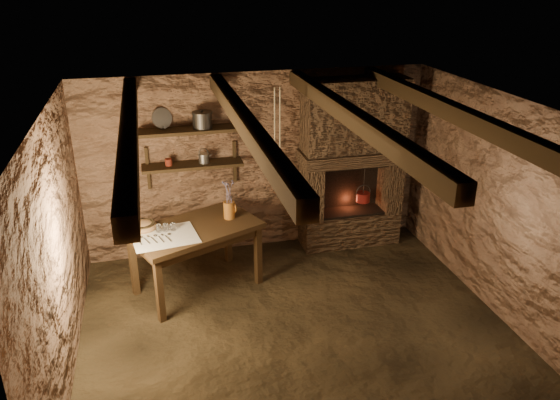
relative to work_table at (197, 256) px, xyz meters
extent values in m
plane|color=black|center=(0.93, -1.06, -0.44)|extent=(4.50, 4.50, 0.00)
cube|color=#4E3324|center=(0.93, 0.94, 0.76)|extent=(4.50, 0.04, 2.40)
cube|color=#4E3324|center=(0.93, -3.06, 0.76)|extent=(4.50, 0.04, 2.40)
cube|color=#4E3324|center=(-1.32, -1.06, 0.76)|extent=(0.04, 4.00, 2.40)
cube|color=#4E3324|center=(3.18, -1.06, 0.76)|extent=(0.04, 4.00, 2.40)
cube|color=black|center=(0.93, -1.06, 1.96)|extent=(4.50, 4.00, 0.04)
cube|color=black|center=(-0.57, -1.06, 1.87)|extent=(0.14, 3.95, 0.16)
cube|color=black|center=(0.43, -1.06, 1.87)|extent=(0.14, 3.95, 0.16)
cube|color=black|center=(1.43, -1.06, 1.87)|extent=(0.14, 3.95, 0.16)
cube|color=black|center=(2.43, -1.06, 1.87)|extent=(0.14, 3.95, 0.16)
cube|color=black|center=(0.08, 0.78, 0.86)|extent=(1.25, 0.30, 0.04)
cube|color=black|center=(0.08, 0.78, 1.31)|extent=(1.25, 0.30, 0.04)
cube|color=#37271B|center=(2.18, 0.71, -0.22)|extent=(1.35, 0.45, 0.45)
cube|color=#37271B|center=(1.62, 0.71, 0.38)|extent=(0.23, 0.45, 0.75)
cube|color=#37271B|center=(2.75, 0.71, 0.38)|extent=(0.23, 0.45, 0.75)
cube|color=#37271B|center=(2.18, 0.68, 0.84)|extent=(1.43, 0.51, 0.16)
cube|color=#37271B|center=(2.18, 0.71, 1.39)|extent=(1.35, 0.45, 0.94)
cube|color=black|center=(2.18, 0.90, 0.38)|extent=(0.90, 0.06, 0.75)
cube|color=black|center=(0.00, 0.00, 0.35)|extent=(1.65, 1.33, 0.06)
cube|color=black|center=(0.00, 0.00, 0.26)|extent=(1.49, 1.17, 0.10)
cube|color=white|center=(-0.35, -0.18, 0.38)|extent=(0.77, 0.66, 0.01)
cylinder|color=#99581D|center=(0.43, 0.14, 0.48)|extent=(0.15, 0.15, 0.21)
torus|color=#99581D|center=(0.50, 0.14, 0.50)|extent=(0.02, 0.11, 0.11)
ellipsoid|color=olive|center=(-0.58, 0.07, 0.42)|extent=(0.33, 0.33, 0.11)
cylinder|color=#2C2A27|center=(0.24, 0.78, 1.42)|extent=(0.29, 0.29, 0.18)
cylinder|color=gray|center=(-0.24, 0.88, 1.45)|extent=(0.28, 0.20, 0.25)
cylinder|color=#591A11|center=(-0.21, 0.78, 0.92)|extent=(0.10, 0.10, 0.09)
cylinder|color=maroon|center=(2.35, 0.66, 0.24)|extent=(0.21, 0.21, 0.13)
torus|color=#2C2A27|center=(2.35, 0.66, 0.32)|extent=(0.21, 0.01, 0.21)
cylinder|color=#2C2A27|center=(2.35, 0.66, 0.50)|extent=(0.01, 0.01, 0.44)
camera|label=1|loc=(-0.39, -5.73, 3.15)|focal=35.00mm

